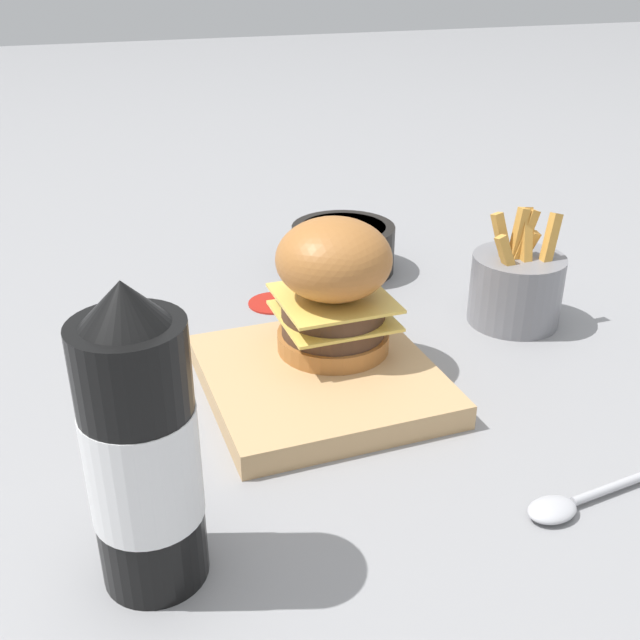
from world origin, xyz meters
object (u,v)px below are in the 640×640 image
Objects in this scene: serving_board at (320,379)px; burger at (334,285)px; spoon at (577,501)px; fries_basket at (516,287)px; ketchup_bottle at (142,452)px; side_bowl at (343,247)px.

burger is at bearing 142.34° from serving_board.
serving_board reaches higher than spoon.
serving_board is at bearing -76.02° from fries_basket.
ketchup_bottle is 1.62× the size of side_bowl.
ketchup_bottle is at bearing -45.47° from serving_board.
serving_board is 1.63× the size of fries_basket.
fries_basket reaches higher than serving_board.
serving_board is 1.01× the size of ketchup_bottle.
spoon is (0.25, 0.10, -0.08)m from burger.
ketchup_bottle is 1.39× the size of spoon.
side_bowl reaches higher than spoon.
burger is at bearing -82.65° from fries_basket.
spoon is (0.22, 0.12, -0.01)m from serving_board.
burger is 1.00× the size of fries_basket.
burger reaches higher than serving_board.
ketchup_bottle reaches higher than spoon.
side_bowl is (-0.23, 0.10, -0.06)m from burger.
serving_board is 0.29m from side_bowl.
ketchup_bottle is 0.54m from side_bowl.
side_bowl is at bearing 154.23° from serving_board.
burger reaches higher than spoon.
burger is 0.28m from spoon.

